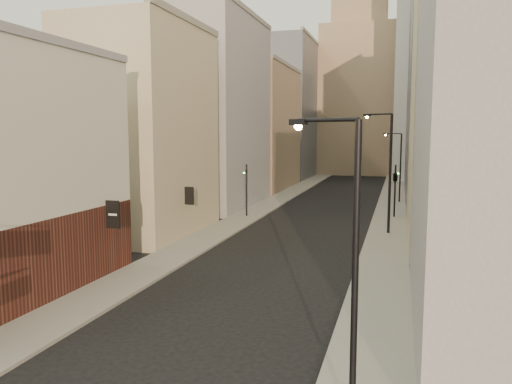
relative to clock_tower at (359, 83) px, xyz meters
name	(u,v)px	position (x,y,z in m)	size (l,w,h in m)	color
sidewalk_left	(291,193)	(-5.50, -37.00, -17.56)	(3.00, 140.00, 0.15)	gray
sidewalk_right	(392,196)	(7.50, -37.00, -17.56)	(3.00, 140.00, 0.15)	gray
left_bldg_beige	(143,132)	(-11.00, -66.00, -9.63)	(8.00, 12.00, 16.00)	#BAAF8C
left_bldg_grey	(216,114)	(-11.00, -50.00, -7.63)	(8.00, 16.00, 20.00)	gray
left_bldg_tan	(261,129)	(-11.00, -32.00, -9.13)	(8.00, 18.00, 17.00)	#90775D
left_bldg_wingrid	(291,110)	(-11.00, -12.00, -5.63)	(8.00, 20.00, 24.00)	gray
right_bldg_beige	(471,104)	(13.00, -62.00, -7.63)	(8.00, 16.00, 20.00)	#BAAF8C
right_bldg_wingrid	(448,86)	(13.00, -42.00, -4.63)	(8.00, 20.00, 26.00)	gray
highrise	(476,19)	(19.00, -14.00, 8.02)	(21.00, 23.00, 51.20)	gray
clock_tower	(359,83)	(0.00, 0.00, 0.00)	(14.00, 14.00, 44.90)	#90775D
white_tower	(421,67)	(11.00, -14.00, 0.97)	(8.00, 8.00, 41.50)	silver
streetlamp_near	(348,253)	(7.05, -87.92, -12.89)	(2.06, 0.96, 8.30)	black
streetlamp_mid	(387,166)	(7.35, -61.15, -12.25)	(2.32, 1.16, 9.42)	black
streetlamp_far	(399,163)	(8.13, -42.56, -13.12)	(2.07, 0.29, 7.90)	black
traffic_light_left	(247,180)	(-5.50, -56.59, -14.08)	(0.54, 0.42, 5.00)	black
traffic_light_right	(395,176)	(7.91, -53.32, -13.68)	(0.89, 0.89, 5.00)	black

